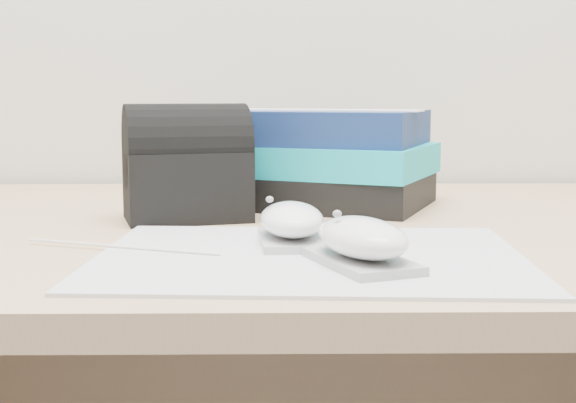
{
  "coord_description": "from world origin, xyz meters",
  "views": [
    {
      "loc": [
        -0.09,
        0.63,
        0.88
      ],
      "look_at": [
        -0.08,
        1.47,
        0.77
      ],
      "focal_mm": 50.0,
      "sensor_mm": 36.0,
      "label": 1
    }
  ],
  "objects_px": {
    "mouse_front": "(362,242)",
    "pouch": "(187,164)",
    "book_stack": "(327,159)",
    "desk": "(345,390)",
    "mouse_rear": "(292,223)"
  },
  "relations": [
    {
      "from": "mouse_front",
      "to": "pouch",
      "type": "height_order",
      "value": "pouch"
    },
    {
      "from": "mouse_rear",
      "to": "pouch",
      "type": "height_order",
      "value": "pouch"
    },
    {
      "from": "mouse_front",
      "to": "pouch",
      "type": "relative_size",
      "value": 0.8
    },
    {
      "from": "mouse_rear",
      "to": "mouse_front",
      "type": "height_order",
      "value": "mouse_front"
    },
    {
      "from": "mouse_rear",
      "to": "book_stack",
      "type": "xyz_separation_m",
      "value": [
        0.05,
        0.3,
        0.04
      ]
    },
    {
      "from": "desk",
      "to": "book_stack",
      "type": "distance_m",
      "value": 0.31
    },
    {
      "from": "mouse_front",
      "to": "pouch",
      "type": "distance_m",
      "value": 0.34
    },
    {
      "from": "mouse_front",
      "to": "desk",
      "type": "bearing_deg",
      "value": 87.34
    },
    {
      "from": "book_stack",
      "to": "pouch",
      "type": "relative_size",
      "value": 1.95
    },
    {
      "from": "pouch",
      "to": "mouse_rear",
      "type": "bearing_deg",
      "value": -54.38
    },
    {
      "from": "book_stack",
      "to": "mouse_front",
      "type": "bearing_deg",
      "value": -89.03
    },
    {
      "from": "desk",
      "to": "book_stack",
      "type": "height_order",
      "value": "book_stack"
    },
    {
      "from": "mouse_rear",
      "to": "mouse_front",
      "type": "relative_size",
      "value": 0.89
    },
    {
      "from": "mouse_rear",
      "to": "pouch",
      "type": "xyz_separation_m",
      "value": [
        -0.12,
        0.17,
        0.04
      ]
    },
    {
      "from": "mouse_rear",
      "to": "pouch",
      "type": "bearing_deg",
      "value": 125.62
    }
  ]
}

